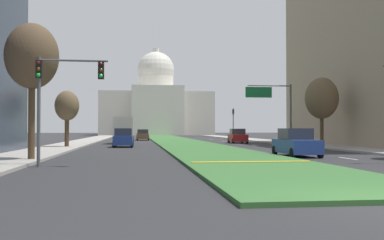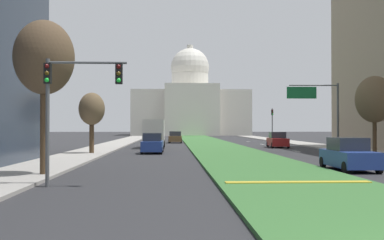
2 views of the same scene
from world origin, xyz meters
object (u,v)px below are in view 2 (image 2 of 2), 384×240
(capitol_building, at_px, (190,106))
(overhead_guide_sign, at_px, (320,103))
(street_tree_left_mid, at_px, (92,110))
(sedan_midblock, at_px, (152,144))
(sedan_lead_stopped, at_px, (349,155))
(street_tree_left_near, at_px, (44,59))
(street_tree_right_mid, at_px, (374,100))
(traffic_light_far_right, at_px, (272,121))
(traffic_light_near_left, at_px, (69,93))
(box_truck_delivery, at_px, (154,133))
(sedan_far_horizon, at_px, (175,138))
(sedan_distant, at_px, (278,140))

(capitol_building, relative_size, overhead_guide_sign, 4.90)
(street_tree_left_mid, relative_size, sedan_midblock, 1.29)
(sedan_lead_stopped, xyz_separation_m, sedan_midblock, (-11.59, 16.28, 0.00))
(street_tree_left_near, distance_m, street_tree_right_mid, 28.17)
(traffic_light_far_right, bearing_deg, street_tree_left_mid, -127.37)
(traffic_light_near_left, bearing_deg, overhead_guide_sign, 52.14)
(overhead_guide_sign, xyz_separation_m, street_tree_left_near, (-20.02, -19.66, 1.11))
(sedan_midblock, distance_m, box_truck_delivery, 10.28)
(overhead_guide_sign, xyz_separation_m, street_tree_right_mid, (3.40, -4.04, 0.11))
(sedan_midblock, height_order, sedan_far_horizon, sedan_midblock)
(sedan_lead_stopped, relative_size, sedan_midblock, 1.09)
(traffic_light_near_left, bearing_deg, traffic_light_far_right, 68.65)
(capitol_building, height_order, street_tree_left_near, capitol_building)
(traffic_light_far_right, distance_m, street_tree_left_mid, 36.80)
(capitol_building, xyz_separation_m, traffic_light_far_right, (10.23, -58.97, -4.83))
(street_tree_left_near, bearing_deg, sedan_lead_stopped, 9.42)
(street_tree_right_mid, bearing_deg, traffic_light_near_left, -138.21)
(street_tree_right_mid, relative_size, box_truck_delivery, 1.05)
(sedan_lead_stopped, height_order, sedan_far_horizon, sedan_lead_stopped)
(sedan_lead_stopped, xyz_separation_m, sedan_distant, (2.34, 26.88, -0.01))
(traffic_light_far_right, relative_size, street_tree_left_mid, 0.97)
(traffic_light_near_left, relative_size, sedan_far_horizon, 1.21)
(street_tree_left_mid, bearing_deg, street_tree_left_near, -87.51)
(overhead_guide_sign, xyz_separation_m, sedan_midblock, (-15.60, -0.73, -3.76))
(sedan_midblock, bearing_deg, traffic_light_far_right, 58.20)
(overhead_guide_sign, height_order, sedan_midblock, overhead_guide_sign)
(sedan_distant, bearing_deg, traffic_light_near_left, -116.34)
(street_tree_left_mid, bearing_deg, traffic_light_near_left, -82.56)
(sedan_far_horizon, bearing_deg, sedan_lead_stopped, -77.46)
(street_tree_left_mid, relative_size, sedan_lead_stopped, 1.18)
(traffic_light_far_right, relative_size, sedan_lead_stopped, 1.14)
(street_tree_left_near, bearing_deg, overhead_guide_sign, 44.47)
(street_tree_left_near, height_order, box_truck_delivery, street_tree_left_near)
(sedan_lead_stopped, bearing_deg, box_truck_delivery, 114.08)
(street_tree_right_mid, bearing_deg, capitol_building, 97.64)
(sedan_lead_stopped, bearing_deg, capitol_building, 92.59)
(sedan_midblock, bearing_deg, capitol_building, 85.43)
(overhead_guide_sign, bearing_deg, traffic_light_near_left, -127.86)
(street_tree_left_mid, distance_m, street_tree_right_mid, 24.26)
(traffic_light_near_left, distance_m, sedan_far_horizon, 48.43)
(traffic_light_far_right, xyz_separation_m, street_tree_left_mid, (-22.34, -29.25, 0.57))
(overhead_guide_sign, bearing_deg, street_tree_left_mid, -173.68)
(capitol_building, bearing_deg, sedan_lead_stopped, -87.41)
(street_tree_left_near, xyz_separation_m, street_tree_right_mid, (23.43, 15.62, -1.00))
(street_tree_left_mid, bearing_deg, sedan_midblock, 16.93)
(traffic_light_far_right, relative_size, street_tree_left_near, 0.68)
(street_tree_right_mid, xyz_separation_m, box_truck_delivery, (-19.26, 13.56, -3.05))
(capitol_building, relative_size, traffic_light_near_left, 6.12)
(traffic_light_near_left, distance_m, sedan_midblock, 22.82)
(overhead_guide_sign, distance_m, sedan_midblock, 16.06)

